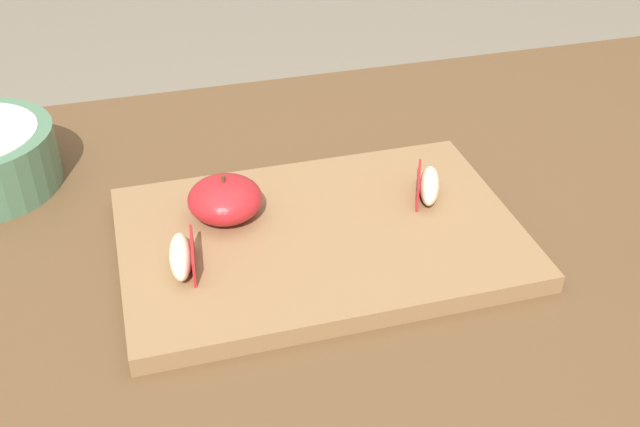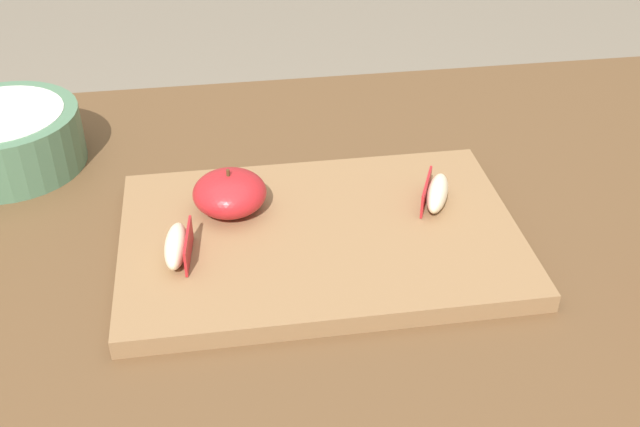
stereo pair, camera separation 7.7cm
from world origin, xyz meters
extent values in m
cube|color=brown|center=(0.00, 0.00, 0.75)|extent=(1.42, 0.83, 0.03)
cube|color=brown|center=(0.65, 0.36, 0.37)|extent=(0.06, 0.06, 0.73)
cube|color=olive|center=(0.05, 0.02, 0.77)|extent=(0.40, 0.27, 0.02)
ellipsoid|color=#B21E23|center=(-0.04, 0.07, 0.80)|extent=(0.08, 0.08, 0.04)
cylinder|color=#4C3319|center=(-0.04, 0.07, 0.83)|extent=(0.00, 0.00, 0.01)
ellipsoid|color=beige|center=(0.18, 0.04, 0.80)|extent=(0.05, 0.07, 0.03)
cube|color=#B21E23|center=(0.17, 0.05, 0.80)|extent=(0.03, 0.06, 0.03)
ellipsoid|color=beige|center=(-0.09, -0.01, 0.80)|extent=(0.03, 0.07, 0.03)
cube|color=#B21E23|center=(-0.08, -0.01, 0.80)|extent=(0.01, 0.06, 0.03)
cylinder|color=#4C7556|center=(-0.29, 0.23, 0.80)|extent=(0.18, 0.18, 0.07)
cylinder|color=white|center=(-0.29, 0.23, 0.80)|extent=(0.14, 0.14, 0.06)
camera|label=1|loc=(-0.12, -0.59, 1.24)|focal=43.17mm
camera|label=2|loc=(-0.04, -0.61, 1.24)|focal=43.17mm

